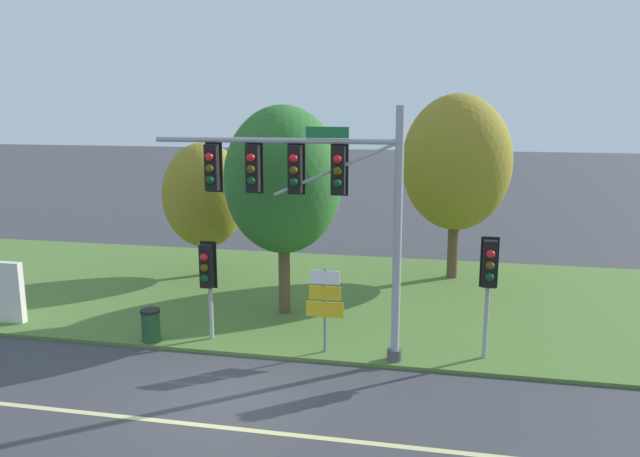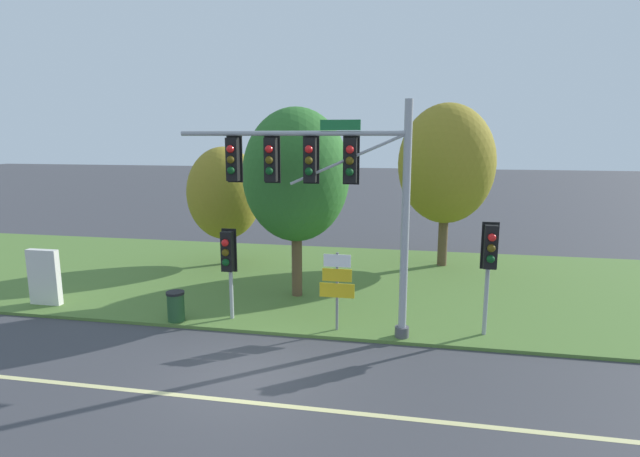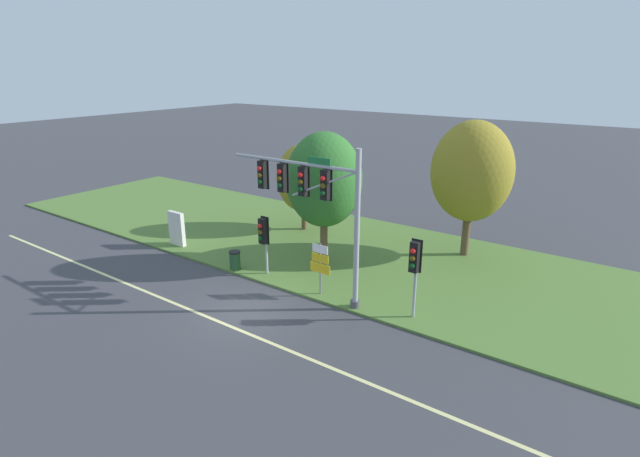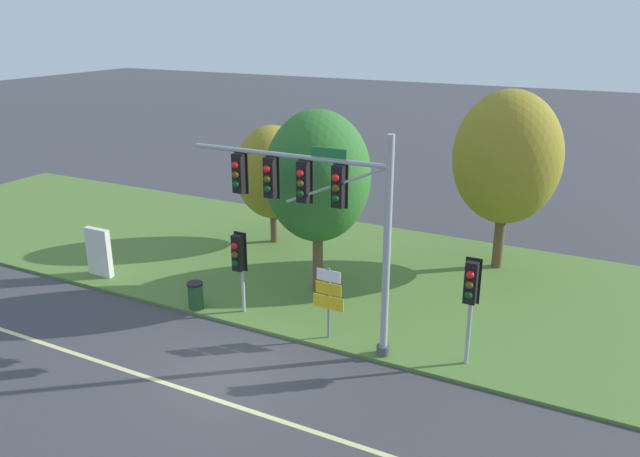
% 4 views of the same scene
% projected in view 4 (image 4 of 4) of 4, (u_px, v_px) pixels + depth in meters
% --- Properties ---
extents(ground_plane, '(160.00, 160.00, 0.00)m').
position_uv_depth(ground_plane, '(227.00, 373.00, 17.78)').
color(ground_plane, '#3D3D42').
extents(lane_stripe, '(36.00, 0.16, 0.01)m').
position_uv_depth(lane_stripe, '(201.00, 395.00, 16.77)').
color(lane_stripe, beige).
rests_on(lane_stripe, ground).
extents(grass_verge, '(48.00, 11.50, 0.10)m').
position_uv_depth(grass_verge, '(348.00, 271.00, 24.70)').
color(grass_verge, '#517533').
rests_on(grass_verge, ground).
extents(traffic_signal_mast, '(6.64, 0.49, 6.60)m').
position_uv_depth(traffic_signal_mast, '(317.00, 202.00, 18.09)').
color(traffic_signal_mast, '#9EA0A5').
rests_on(traffic_signal_mast, grass_verge).
extents(pedestrian_signal_near_kerb, '(0.46, 0.55, 2.88)m').
position_uv_depth(pedestrian_signal_near_kerb, '(239.00, 257.00, 20.47)').
color(pedestrian_signal_near_kerb, '#9EA0A5').
rests_on(pedestrian_signal_near_kerb, grass_verge).
extents(pedestrian_signal_further_along, '(0.46, 0.55, 3.30)m').
position_uv_depth(pedestrian_signal_further_along, '(471.00, 289.00, 17.19)').
color(pedestrian_signal_further_along, '#9EA0A5').
rests_on(pedestrian_signal_further_along, grass_verge).
extents(route_sign_post, '(1.03, 0.08, 2.34)m').
position_uv_depth(route_sign_post, '(329.00, 295.00, 19.07)').
color(route_sign_post, slate).
rests_on(route_sign_post, grass_verge).
extents(tree_nearest_road, '(3.23, 3.23, 5.19)m').
position_uv_depth(tree_nearest_road, '(273.00, 172.00, 26.81)').
color(tree_nearest_road, brown).
rests_on(tree_nearest_road, grass_verge).
extents(tree_left_of_mast, '(3.69, 3.69, 6.62)m').
position_uv_depth(tree_left_of_mast, '(318.00, 177.00, 21.47)').
color(tree_left_of_mast, brown).
rests_on(tree_left_of_mast, grass_verge).
extents(tree_behind_signpost, '(4.09, 4.09, 7.02)m').
position_uv_depth(tree_behind_signpost, '(507.00, 158.00, 23.61)').
color(tree_behind_signpost, brown).
rests_on(tree_behind_signpost, grass_verge).
extents(info_kiosk, '(1.10, 0.24, 1.90)m').
position_uv_depth(info_kiosk, '(99.00, 252.00, 23.94)').
color(info_kiosk, silver).
rests_on(info_kiosk, grass_verge).
extents(trash_bin, '(0.56, 0.56, 0.93)m').
position_uv_depth(trash_bin, '(196.00, 295.00, 21.40)').
color(trash_bin, '#234C28').
rests_on(trash_bin, grass_verge).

